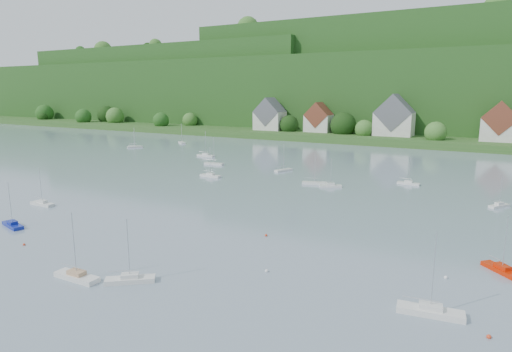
% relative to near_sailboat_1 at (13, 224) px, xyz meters
% --- Properties ---
extents(far_shore_strip, '(600.00, 60.00, 3.00)m').
position_rel_near_sailboat_1_xyz_m(far_shore_strip, '(25.15, 164.94, 1.08)').
color(far_shore_strip, '#2B5921').
rests_on(far_shore_strip, ground).
extents(forested_ridge, '(620.00, 181.22, 69.89)m').
position_rel_near_sailboat_1_xyz_m(forested_ridge, '(25.55, 233.51, 22.46)').
color(forested_ridge, '#1C4315').
rests_on(forested_ridge, ground).
extents(village_building_0, '(14.00, 10.40, 16.00)m').
position_rel_near_sailboat_1_xyz_m(village_building_0, '(-29.85, 151.94, 9.09)').
color(village_building_0, beige).
rests_on(village_building_0, far_shore_strip).
extents(village_building_1, '(12.00, 9.36, 14.00)m').
position_rel_near_sailboat_1_xyz_m(village_building_1, '(-4.85, 153.94, 8.33)').
color(village_building_1, beige).
rests_on(village_building_1, far_shore_strip).
extents(village_building_2, '(16.00, 11.44, 18.00)m').
position_rel_near_sailboat_1_xyz_m(village_building_2, '(30.15, 152.94, 9.85)').
color(village_building_2, beige).
rests_on(village_building_2, far_shore_strip).
extents(village_building_3, '(13.00, 10.40, 15.50)m').
position_rel_near_sailboat_1_xyz_m(village_building_3, '(70.15, 150.94, 9.01)').
color(village_building_3, beige).
rests_on(village_building_3, far_shore_strip).
extents(near_sailboat_1, '(5.85, 2.89, 7.61)m').
position_rel_near_sailboat_1_xyz_m(near_sailboat_1, '(0.00, 0.00, 0.00)').
color(near_sailboat_1, navy).
rests_on(near_sailboat_1, ground).
extents(near_sailboat_2, '(6.18, 1.80, 8.32)m').
position_rel_near_sailboat_1_xyz_m(near_sailboat_2, '(26.40, -8.64, 0.02)').
color(near_sailboat_2, silver).
rests_on(near_sailboat_2, ground).
extents(near_sailboat_3, '(5.54, 4.79, 7.77)m').
position_rel_near_sailboat_1_xyz_m(near_sailboat_3, '(32.57, -6.13, 0.00)').
color(near_sailboat_3, silver).
rests_on(near_sailboat_3, ground).
extents(near_sailboat_4, '(6.63, 2.64, 8.71)m').
position_rel_near_sailboat_1_xyz_m(near_sailboat_4, '(64.60, 2.93, 0.03)').
color(near_sailboat_4, silver).
rests_on(near_sailboat_4, ground).
extents(near_sailboat_5, '(4.91, 4.99, 7.38)m').
position_rel_near_sailboat_1_xyz_m(near_sailboat_5, '(71.02, 18.23, -0.01)').
color(near_sailboat_5, red).
rests_on(near_sailboat_5, ground).
extents(near_sailboat_6, '(5.58, 1.61, 7.51)m').
position_rel_near_sailboat_1_xyz_m(near_sailboat_6, '(-8.16, 11.18, -0.00)').
color(near_sailboat_6, silver).
rests_on(near_sailboat_6, ground).
extents(mooring_buoy_0, '(0.38, 0.38, 0.38)m').
position_rel_near_sailboat_1_xyz_m(mooring_buoy_0, '(-1.03, -0.00, -0.42)').
color(mooring_buoy_0, red).
rests_on(mooring_buoy_0, ground).
extents(mooring_buoy_1, '(0.45, 0.45, 0.45)m').
position_rel_near_sailboat_1_xyz_m(mooring_buoy_1, '(45.32, 4.25, -0.42)').
color(mooring_buoy_1, white).
rests_on(mooring_buoy_1, ground).
extents(mooring_buoy_2, '(0.44, 0.44, 0.44)m').
position_rel_near_sailboat_1_xyz_m(mooring_buoy_2, '(69.88, 1.06, -0.42)').
color(mooring_buoy_2, red).
rests_on(mooring_buoy_2, ground).
extents(mooring_buoy_3, '(0.43, 0.43, 0.43)m').
position_rel_near_sailboat_1_xyz_m(mooring_buoy_3, '(39.00, 16.21, -0.42)').
color(mooring_buoy_3, red).
rests_on(mooring_buoy_3, ground).
extents(mooring_buoy_4, '(0.46, 0.46, 0.46)m').
position_rel_near_sailboat_1_xyz_m(mooring_buoy_4, '(65.10, 12.95, -0.42)').
color(mooring_buoy_4, white).
rests_on(mooring_buoy_4, ground).
extents(mooring_buoy_5, '(0.38, 0.38, 0.38)m').
position_rel_near_sailboat_1_xyz_m(mooring_buoy_5, '(9.88, -4.50, -0.42)').
color(mooring_buoy_5, red).
rests_on(mooring_buoy_5, ground).
extents(far_sailboat_cluster, '(199.25, 62.86, 8.71)m').
position_rel_near_sailboat_1_xyz_m(far_sailboat_cluster, '(35.04, 80.42, -0.05)').
color(far_sailboat_cluster, silver).
rests_on(far_sailboat_cluster, ground).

